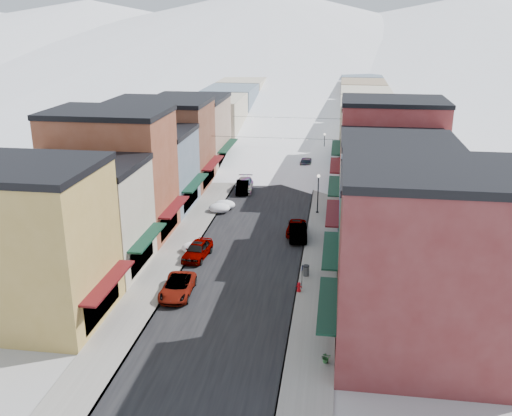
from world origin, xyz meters
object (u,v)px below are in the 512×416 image
(car_white_suv, at_px, (178,287))
(car_silver_sedan, at_px, (197,250))
(trash_can, at_px, (306,270))
(fire_hydrant, at_px, (299,287))
(car_dark_hatch, at_px, (242,187))
(streetlamp_near, at_px, (318,189))
(car_green_sedan, at_px, (298,231))

(car_white_suv, bearing_deg, car_silver_sedan, 88.21)
(car_silver_sedan, distance_m, trash_can, 10.29)
(car_silver_sedan, xyz_separation_m, trash_can, (9.94, -2.63, -0.16))
(fire_hydrant, bearing_deg, car_dark_hatch, 108.90)
(car_silver_sedan, xyz_separation_m, fire_hydrant, (9.57, -5.58, -0.26))
(streetlamp_near, bearing_deg, car_silver_sedan, -126.82)
(car_dark_hatch, relative_size, streetlamp_near, 0.99)
(car_dark_hatch, height_order, car_green_sedan, car_green_sedan)
(streetlamp_near, bearing_deg, car_dark_hatch, 144.80)
(car_green_sedan, relative_size, trash_can, 5.25)
(car_green_sedan, distance_m, trash_can, 8.76)
(trash_can, bearing_deg, streetlamp_near, 89.07)
(car_green_sedan, height_order, fire_hydrant, car_green_sedan)
(car_white_suv, height_order, fire_hydrant, car_white_suv)
(car_white_suv, xyz_separation_m, fire_hydrant, (9.39, 1.67, -0.18))
(car_dark_hatch, xyz_separation_m, car_green_sedan, (7.91, -14.32, 0.08))
(car_silver_sedan, bearing_deg, car_dark_hatch, 93.87)
(car_white_suv, distance_m, car_green_sedan, 15.72)
(streetlamp_near, bearing_deg, car_white_suv, -115.65)
(car_green_sedan, bearing_deg, car_white_suv, 51.78)
(car_white_suv, relative_size, car_dark_hatch, 1.15)
(car_white_suv, xyz_separation_m, trash_can, (9.77, 4.62, -0.07))
(trash_can, bearing_deg, car_white_suv, -154.70)
(trash_can, bearing_deg, fire_hydrant, -97.24)
(car_white_suv, distance_m, fire_hydrant, 9.54)
(car_dark_hatch, relative_size, car_green_sedan, 0.89)
(trash_can, bearing_deg, car_silver_sedan, 165.17)
(trash_can, bearing_deg, car_dark_hatch, 111.93)
(car_green_sedan, relative_size, streetlamp_near, 1.11)
(car_white_suv, distance_m, streetlamp_near, 23.27)
(car_white_suv, bearing_deg, car_green_sedan, 54.41)
(car_white_suv, relative_size, streetlamp_near, 1.14)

